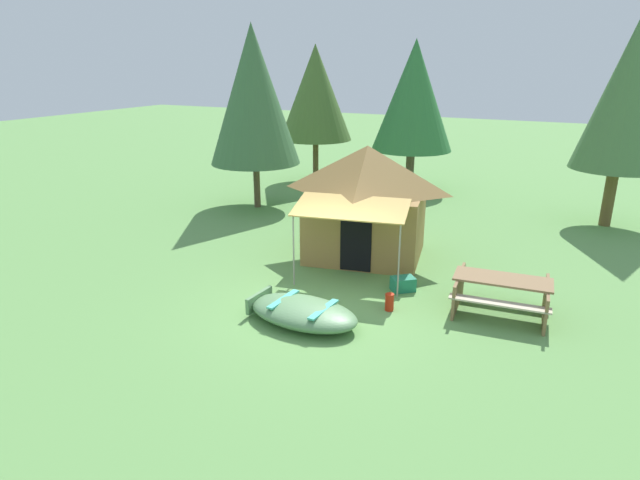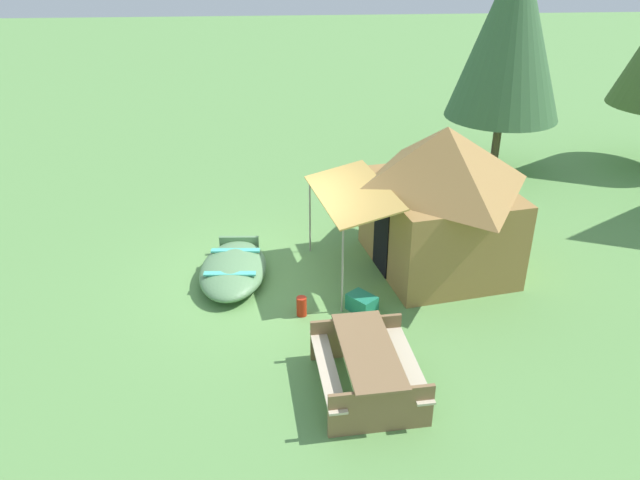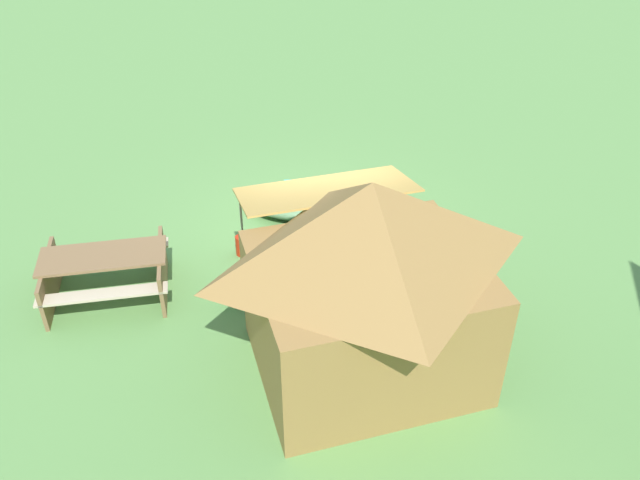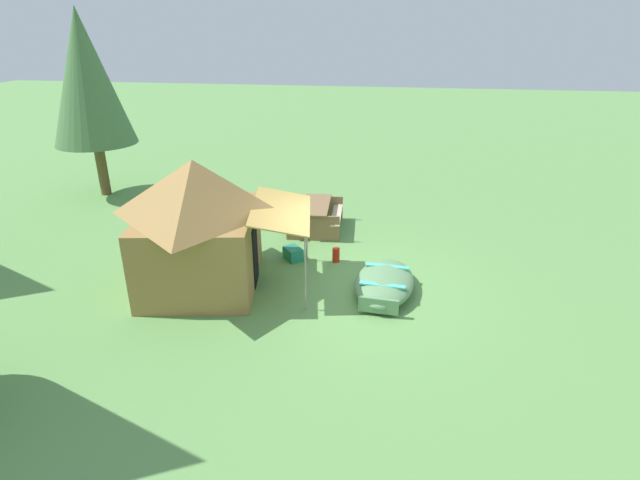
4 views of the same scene
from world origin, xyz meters
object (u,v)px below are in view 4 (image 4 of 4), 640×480
(beached_rowboat, at_px, (384,282))
(picnic_table, at_px, (316,213))
(fuel_can, at_px, (336,255))
(canvas_cabin_tent, at_px, (199,222))
(pine_tree_back_right, at_px, (86,78))
(cooler_box, at_px, (293,254))

(beached_rowboat, relative_size, picnic_table, 1.20)
(fuel_can, bearing_deg, canvas_cabin_tent, 120.33)
(beached_rowboat, xyz_separation_m, pine_tree_back_right, (5.46, 9.96, 3.67))
(canvas_cabin_tent, xyz_separation_m, picnic_table, (3.72, -1.96, -1.02))
(beached_rowboat, distance_m, cooler_box, 2.70)
(beached_rowboat, xyz_separation_m, picnic_table, (3.43, 2.14, 0.26))
(picnic_table, height_order, cooler_box, picnic_table)
(pine_tree_back_right, bearing_deg, picnic_table, -104.52)
(beached_rowboat, height_order, picnic_table, picnic_table)
(cooler_box, relative_size, pine_tree_back_right, 0.08)
(picnic_table, bearing_deg, pine_tree_back_right, 75.48)
(canvas_cabin_tent, bearing_deg, cooler_box, -47.40)
(cooler_box, bearing_deg, beached_rowboat, -118.98)
(canvas_cabin_tent, height_order, picnic_table, canvas_cabin_tent)
(cooler_box, height_order, pine_tree_back_right, pine_tree_back_right)
(fuel_can, bearing_deg, cooler_box, 92.91)
(picnic_table, distance_m, fuel_can, 2.26)
(canvas_cabin_tent, relative_size, fuel_can, 11.54)
(pine_tree_back_right, bearing_deg, cooler_box, -118.62)
(cooler_box, bearing_deg, picnic_table, -5.90)
(beached_rowboat, relative_size, cooler_box, 4.74)
(cooler_box, distance_m, fuel_can, 1.09)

